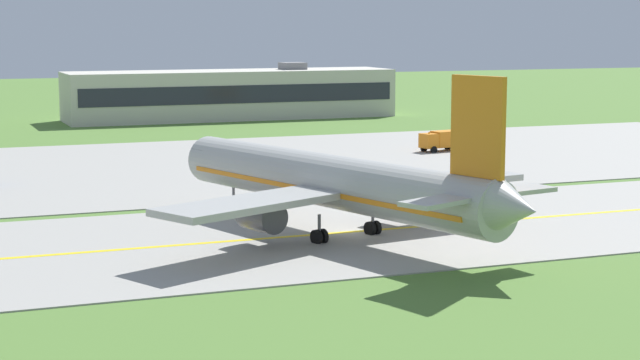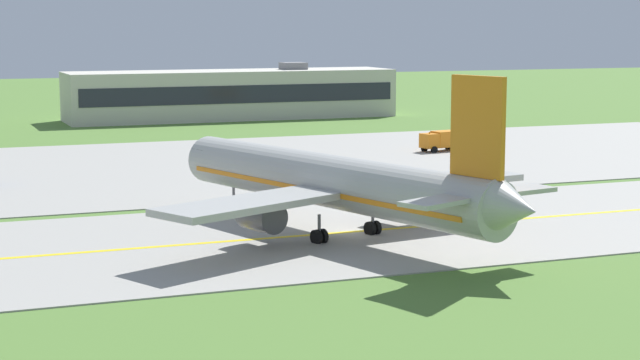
# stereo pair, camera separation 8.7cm
# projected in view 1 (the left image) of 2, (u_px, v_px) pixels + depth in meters

# --- Properties ---
(ground_plane) EXTENTS (500.00, 500.00, 0.00)m
(ground_plane) POSITION_uv_depth(u_px,v_px,m) (348.00, 233.00, 81.80)
(ground_plane) COLOR #517A33
(taxiway_strip) EXTENTS (240.00, 28.00, 0.10)m
(taxiway_strip) POSITION_uv_depth(u_px,v_px,m) (348.00, 233.00, 81.79)
(taxiway_strip) COLOR #9E9B93
(taxiway_strip) RESTS_ON ground
(apron_pad) EXTENTS (140.00, 52.00, 0.10)m
(apron_pad) POSITION_uv_depth(u_px,v_px,m) (287.00, 162.00, 124.08)
(apron_pad) COLOR #9E9B93
(apron_pad) RESTS_ON ground
(taxiway_centreline) EXTENTS (220.00, 0.60, 0.01)m
(taxiway_centreline) POSITION_uv_depth(u_px,v_px,m) (348.00, 232.00, 81.78)
(taxiway_centreline) COLOR yellow
(taxiway_centreline) RESTS_ON taxiway_strip
(airplane_lead) EXTENTS (31.84, 38.81, 12.70)m
(airplane_lead) POSITION_uv_depth(u_px,v_px,m) (334.00, 183.00, 79.98)
(airplane_lead) COLOR #ADADA8
(airplane_lead) RESTS_ON ground
(service_truck_fuel) EXTENTS (6.28, 3.19, 2.60)m
(service_truck_fuel) POSITION_uv_depth(u_px,v_px,m) (443.00, 140.00, 133.92)
(service_truck_fuel) COLOR orange
(service_truck_fuel) RESTS_ON ground
(terminal_building) EXTENTS (55.65, 12.74, 9.35)m
(terminal_building) POSITION_uv_depth(u_px,v_px,m) (231.00, 94.00, 180.65)
(terminal_building) COLOR beige
(terminal_building) RESTS_ON ground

